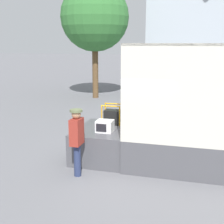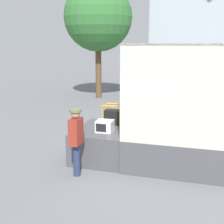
{
  "view_description": "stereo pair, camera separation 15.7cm",
  "coord_description": "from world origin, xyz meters",
  "px_view_note": "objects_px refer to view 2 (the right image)",
  "views": [
    {
      "loc": [
        1.81,
        -8.46,
        3.36
      ],
      "look_at": [
        -0.47,
        -0.2,
        1.44
      ],
      "focal_mm": 50.0,
      "sensor_mm": 36.0,
      "label": 1
    },
    {
      "loc": [
        1.96,
        -8.42,
        3.36
      ],
      "look_at": [
        -0.47,
        -0.2,
        1.44
      ],
      "focal_mm": 50.0,
      "sensor_mm": 36.0,
      "label": 2
    }
  ],
  "objects_px": {
    "microwave": "(105,126)",
    "portable_generator": "(113,117)",
    "worker_person": "(76,135)",
    "street_tree": "(98,17)"
  },
  "relations": [
    {
      "from": "street_tree",
      "to": "worker_person",
      "type": "bearing_deg",
      "value": -73.91
    },
    {
      "from": "microwave",
      "to": "street_tree",
      "type": "distance_m",
      "value": 11.37
    },
    {
      "from": "worker_person",
      "to": "microwave",
      "type": "bearing_deg",
      "value": 70.71
    },
    {
      "from": "worker_person",
      "to": "street_tree",
      "type": "xyz_separation_m",
      "value": [
        -3.24,
        11.23,
        3.74
      ]
    },
    {
      "from": "microwave",
      "to": "portable_generator",
      "type": "distance_m",
      "value": 0.88
    },
    {
      "from": "microwave",
      "to": "worker_person",
      "type": "xyz_separation_m",
      "value": [
        -0.4,
        -1.13,
        0.02
      ]
    },
    {
      "from": "portable_generator",
      "to": "worker_person",
      "type": "relative_size",
      "value": 0.35
    },
    {
      "from": "worker_person",
      "to": "portable_generator",
      "type": "bearing_deg",
      "value": 79.06
    },
    {
      "from": "portable_generator",
      "to": "street_tree",
      "type": "bearing_deg",
      "value": 111.48
    },
    {
      "from": "microwave",
      "to": "portable_generator",
      "type": "relative_size",
      "value": 0.74
    }
  ]
}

